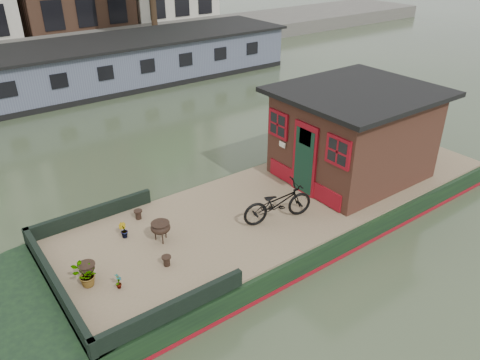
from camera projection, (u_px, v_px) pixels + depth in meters
ground at (289, 218)px, 12.26m from camera, size 120.00×120.00×0.00m
houseboat_hull at (249, 226)px, 11.43m from camera, size 14.01×4.02×0.60m
houseboat_deck at (290, 198)px, 11.96m from camera, size 11.80×3.80×0.05m
bow_bulwark at (98, 266)px, 9.22m from camera, size 3.00×4.00×0.35m
cabin at (354, 133)px, 12.51m from camera, size 4.00×3.50×2.42m
bicycle at (278, 203)px, 10.81m from camera, size 1.83×0.98×0.91m
potted_plant_b at (123, 230)px, 10.31m from camera, size 0.24×0.25×0.36m
potted_plant_c at (86, 276)px, 8.85m from camera, size 0.54×0.49×0.50m
potted_plant_e at (118, 281)px, 8.84m from camera, size 0.17×0.21×0.34m
brazier_front at (88, 272)px, 9.04m from camera, size 0.38×0.38×0.39m
brazier_rear at (161, 232)px, 10.17m from camera, size 0.46×0.46×0.46m
bollard_port at (138, 215)px, 11.00m from camera, size 0.20×0.20×0.23m
bollard_stbd at (167, 261)px, 9.47m from camera, size 0.19×0.19×0.22m
far_houseboat at (90, 68)px, 21.73m from camera, size 20.40×4.40×2.11m
quay at (49, 53)px, 26.59m from camera, size 60.00×6.00×0.90m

